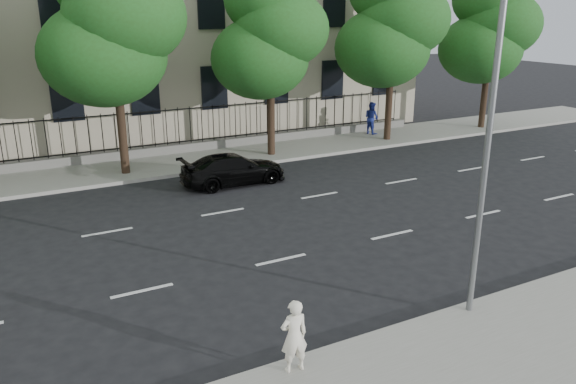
% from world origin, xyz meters
% --- Properties ---
extents(ground, '(120.00, 120.00, 0.00)m').
position_xyz_m(ground, '(0.00, 0.00, 0.00)').
color(ground, black).
rests_on(ground, ground).
extents(far_sidewalk, '(60.00, 4.00, 0.15)m').
position_xyz_m(far_sidewalk, '(0.00, 14.00, 0.07)').
color(far_sidewalk, gray).
rests_on(far_sidewalk, ground).
extents(lane_markings, '(49.60, 4.62, 0.01)m').
position_xyz_m(lane_markings, '(0.00, 4.75, 0.01)').
color(lane_markings, silver).
rests_on(lane_markings, ground).
extents(iron_fence, '(30.00, 0.50, 2.20)m').
position_xyz_m(iron_fence, '(0.00, 15.70, 0.65)').
color(iron_fence, slate).
rests_on(iron_fence, far_sidewalk).
extents(street_light, '(0.25, 3.32, 8.05)m').
position_xyz_m(street_light, '(2.50, -1.77, 5.15)').
color(street_light, slate).
rests_on(street_light, near_sidewalk).
extents(tree_c, '(5.89, 5.50, 9.80)m').
position_xyz_m(tree_c, '(-1.96, 13.36, 6.41)').
color(tree_c, '#382619').
rests_on(tree_c, far_sidewalk).
extents(tree_d, '(5.34, 4.94, 8.84)m').
position_xyz_m(tree_d, '(5.04, 13.36, 5.84)').
color(tree_d, '#382619').
rests_on(tree_d, far_sidewalk).
extents(tree_e, '(5.71, 5.31, 9.46)m').
position_xyz_m(tree_e, '(12.04, 13.36, 6.20)').
color(tree_e, '#382619').
rests_on(tree_e, far_sidewalk).
extents(tree_f, '(5.52, 5.12, 9.01)m').
position_xyz_m(tree_f, '(19.04, 13.36, 5.88)').
color(tree_f, '#382619').
rests_on(tree_f, far_sidewalk).
extents(black_sedan, '(4.38, 1.82, 1.27)m').
position_xyz_m(black_sedan, '(1.66, 9.96, 0.63)').
color(black_sedan, black).
rests_on(black_sedan, ground).
extents(woman_near, '(0.58, 0.40, 1.52)m').
position_xyz_m(woman_near, '(-2.24, -2.40, 0.91)').
color(woman_near, white).
rests_on(woman_near, near_sidewalk).
extents(pedestrian_far, '(0.83, 0.98, 1.79)m').
position_xyz_m(pedestrian_far, '(12.05, 14.74, 1.05)').
color(pedestrian_far, navy).
rests_on(pedestrian_far, far_sidewalk).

